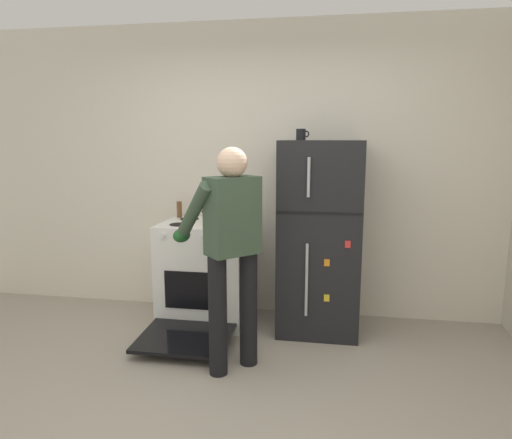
% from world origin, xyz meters
% --- Properties ---
extents(ground, '(8.00, 8.00, 0.00)m').
position_xyz_m(ground, '(0.00, 0.00, 0.00)').
color(ground, '#9E9384').
extents(kitchen_wall_back, '(6.00, 0.10, 2.70)m').
position_xyz_m(kitchen_wall_back, '(0.00, 1.95, 1.35)').
color(kitchen_wall_back, silver).
rests_on(kitchen_wall_back, ground).
extents(refrigerator, '(0.68, 0.72, 1.64)m').
position_xyz_m(refrigerator, '(0.51, 1.57, 0.82)').
color(refrigerator, black).
rests_on(refrigerator, ground).
extents(stove_range, '(0.76, 1.22, 0.92)m').
position_xyz_m(stove_range, '(-0.52, 1.55, 0.45)').
color(stove_range, white).
rests_on(stove_range, ground).
extents(person_cook, '(0.68, 0.71, 1.60)m').
position_xyz_m(person_cook, '(-0.09, 0.74, 0.96)').
color(person_cook, black).
rests_on(person_cook, ground).
extents(red_pot, '(0.32, 0.22, 0.12)m').
position_xyz_m(red_pot, '(-0.36, 1.52, 0.98)').
color(red_pot, orange).
rests_on(red_pot, stove_range).
extents(coffee_mug, '(0.11, 0.08, 0.10)m').
position_xyz_m(coffee_mug, '(0.34, 1.62, 1.69)').
color(coffee_mug, black).
rests_on(coffee_mug, refrigerator).
extents(pepper_mill, '(0.05, 0.05, 0.15)m').
position_xyz_m(pepper_mill, '(-0.82, 1.77, 0.99)').
color(pepper_mill, brown).
rests_on(pepper_mill, stove_range).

